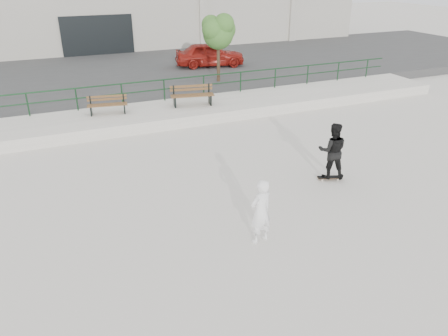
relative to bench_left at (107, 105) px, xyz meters
name	(u,v)px	position (x,y,z in m)	size (l,w,h in m)	color
ground	(243,227)	(1.83, -9.85, -0.89)	(120.00, 120.00, 0.00)	beige
ledge	(152,116)	(1.83, -0.35, -0.64)	(30.00, 3.00, 0.50)	silver
parking_strip	(116,76)	(1.83, 8.15, -0.64)	(60.00, 14.00, 0.50)	#3D3D3D
railing	(143,87)	(1.83, 0.95, 0.36)	(28.00, 0.06, 1.03)	#153B1E
bench_left	(107,105)	(0.00, 0.00, 0.00)	(1.75, 0.77, 0.78)	#533C1C
bench_right	(192,95)	(3.80, -0.27, 0.06)	(2.04, 0.93, 0.91)	#533C1C
tree	(219,30)	(6.69, 3.47, 2.33)	(2.04, 1.81, 3.63)	#503C28
red_car	(210,54)	(7.67, 7.31, 0.35)	(1.74, 4.33, 1.47)	maroon
skateboard	(329,177)	(5.66, -8.39, -0.81)	(0.80, 0.45, 0.09)	black
standing_skater	(332,151)	(5.66, -8.39, 0.14)	(0.90, 0.70, 1.85)	black
seated_skater	(261,212)	(1.93, -10.61, -0.02)	(0.63, 0.41, 1.73)	white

